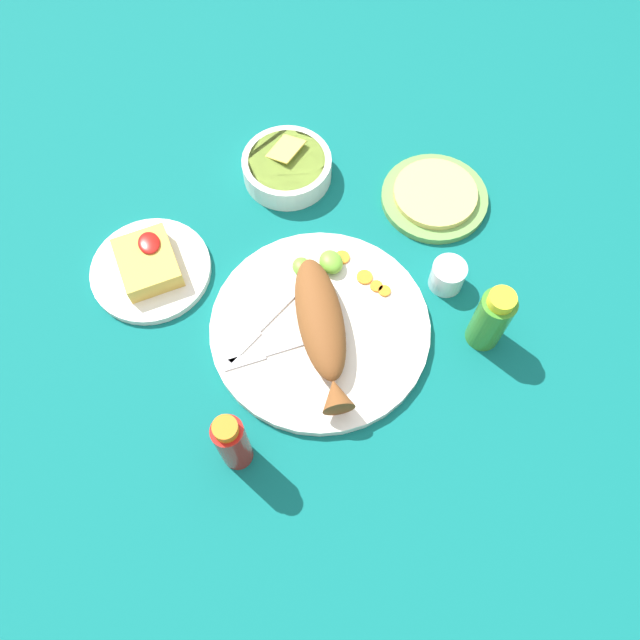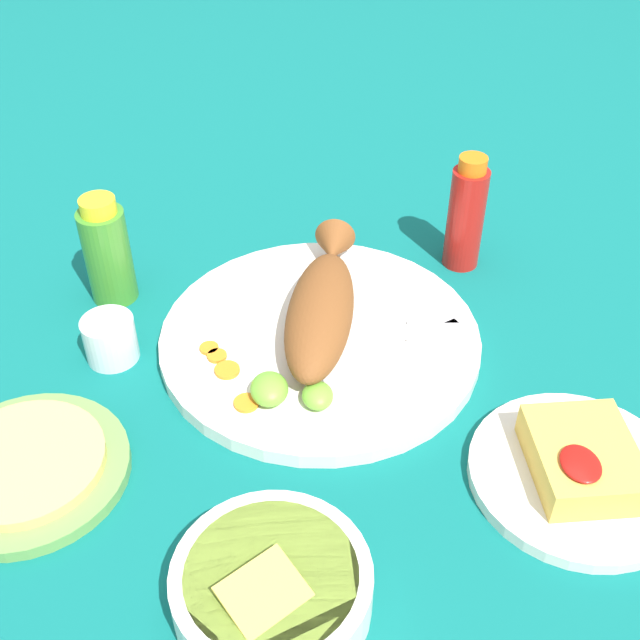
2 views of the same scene
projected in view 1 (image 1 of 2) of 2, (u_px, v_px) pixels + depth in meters
name	position (u px, v px, depth m)	size (l,w,h in m)	color
ground_plane	(320.00, 330.00, 1.05)	(4.00, 4.00, 0.00)	#0C605B
main_plate	(320.00, 328.00, 1.04)	(0.37, 0.37, 0.02)	white
fried_fish	(322.00, 326.00, 1.00)	(0.28, 0.12, 0.06)	brown
fork_near	(270.00, 352.00, 1.01)	(0.03, 0.19, 0.00)	silver
fork_far	(262.00, 327.00, 1.03)	(0.10, 0.17, 0.00)	silver
carrot_slice_near	(384.00, 291.00, 1.06)	(0.02, 0.02, 0.00)	orange
carrot_slice_mid	(376.00, 286.00, 1.07)	(0.02, 0.02, 0.00)	orange
carrot_slice_far	(365.00, 277.00, 1.07)	(0.03, 0.03, 0.00)	orange
carrot_slice_extra	(342.00, 257.00, 1.09)	(0.03, 0.03, 0.00)	orange
lime_wedge_main	(331.00, 262.00, 1.07)	(0.05, 0.04, 0.03)	#6BB233
lime_wedge_side	(302.00, 267.00, 1.07)	(0.04, 0.03, 0.02)	#6BB233
hot_sauce_bottle_red	(232.00, 443.00, 0.89)	(0.05, 0.05, 0.15)	#B21914
hot_sauce_bottle_green	(491.00, 319.00, 0.99)	(0.06, 0.06, 0.14)	#3D8428
salt_cup	(447.00, 277.00, 1.07)	(0.06, 0.06, 0.05)	silver
side_plate_fries	(151.00, 270.00, 1.09)	(0.21, 0.21, 0.01)	white
fries_pile	(148.00, 262.00, 1.07)	(0.12, 0.09, 0.04)	gold
guacamole_bowl	(287.00, 167.00, 1.17)	(0.17, 0.17, 0.06)	white
tortilla_plate	(434.00, 198.00, 1.16)	(0.20, 0.20, 0.01)	#6B9E4C
tortilla_stack	(435.00, 194.00, 1.15)	(0.15, 0.15, 0.01)	#E0C666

